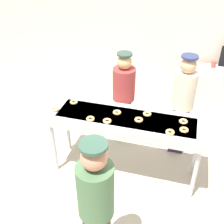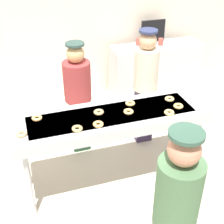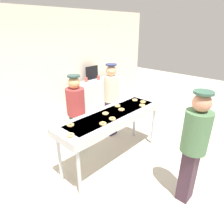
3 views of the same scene
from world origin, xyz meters
name	(u,v)px [view 3 (image 3 of 3)]	position (x,y,z in m)	size (l,w,h in m)	color
ground_plane	(113,159)	(0.00, 0.00, 0.00)	(16.00, 16.00, 0.00)	beige
back_wall	(40,70)	(0.00, 2.46, 1.42)	(8.00, 0.12, 2.84)	beige
fryer_conveyor	(113,117)	(0.00, 0.00, 0.92)	(2.22, 0.66, 1.00)	#B7BABF
glazed_donut_0	(70,125)	(-0.82, 0.15, 1.02)	(0.12, 0.12, 0.03)	#E3AA60
glazed_donut_1	(135,100)	(0.76, 0.09, 1.02)	(0.12, 0.12, 0.03)	tan
glazed_donut_2	(105,113)	(-0.14, 0.05, 1.02)	(0.12, 0.12, 0.03)	#E5B168
glazed_donut_3	(70,135)	(-1.00, -0.11, 1.02)	(0.12, 0.12, 0.03)	#E8AE6E
glazed_donut_4	(143,102)	(0.78, -0.10, 1.02)	(0.12, 0.12, 0.03)	#DDB161
glazed_donut_5	(142,105)	(0.62, -0.20, 1.02)	(0.12, 0.12, 0.03)	#ECBB68
glazed_donut_6	(103,124)	(-0.44, -0.19, 1.02)	(0.12, 0.12, 0.03)	#E5AC5E
glazed_donut_7	(117,106)	(0.27, 0.13, 1.02)	(0.12, 0.12, 0.03)	#E8B565
glazed_donut_8	(112,119)	(-0.21, -0.18, 1.02)	(0.12, 0.12, 0.03)	#E8AD5F
glazed_donut_9	(121,110)	(0.19, -0.04, 1.02)	(0.12, 0.12, 0.03)	#E3AA63
worker_baker	(76,109)	(-0.22, 0.79, 0.92)	(0.36, 0.36, 1.60)	#213E27
worker_assistant	(111,97)	(0.72, 0.72, 0.96)	(0.33, 0.33, 1.69)	#362948
customer_waiting	(194,143)	(0.06, -1.44, 0.99)	(0.35, 0.35, 1.71)	#3D2735
prep_counter	(97,96)	(1.48, 2.01, 0.48)	(1.64, 0.51, 0.95)	#B7BABF
paper_cup_0	(99,78)	(1.55, 2.00, 1.02)	(0.09, 0.09, 0.12)	#CC4C3F
paper_cup_1	(86,80)	(1.17, 2.12, 1.02)	(0.09, 0.09, 0.12)	#CC4C3F
menu_display	(92,73)	(1.48, 2.22, 1.15)	(0.44, 0.04, 0.39)	black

